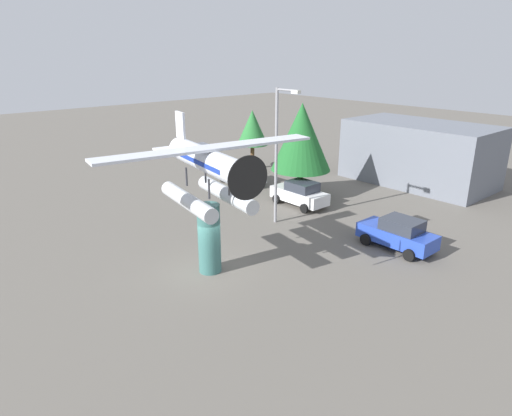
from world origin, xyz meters
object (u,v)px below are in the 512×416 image
at_px(floatplane_monument, 208,171).
at_px(storefront_building, 419,153).
at_px(display_pedestal, 209,238).
at_px(tree_west, 252,128).
at_px(car_mid_white, 300,193).
at_px(tree_east, 302,137).
at_px(car_far_blue, 398,233).
at_px(streetlight_primary, 278,148).
at_px(car_near_silver, 242,173).

relative_size(floatplane_monument, storefront_building, 0.92).
distance_m(display_pedestal, tree_west, 20.41).
xyz_separation_m(floatplane_monument, tree_west, (-14.06, 14.81, -1.37)).
height_order(floatplane_monument, storefront_building, floatplane_monument).
distance_m(car_mid_white, tree_east, 4.13).
bearing_deg(floatplane_monument, storefront_building, 103.92).
relative_size(car_far_blue, storefront_building, 0.37).
relative_size(storefront_building, tree_west, 2.12).
bearing_deg(storefront_building, tree_east, -110.44).
distance_m(car_mid_white, streetlight_primary, 5.44).
xyz_separation_m(car_mid_white, storefront_building, (2.26, 11.46, 1.55)).
relative_size(tree_west, tree_east, 0.78).
bearing_deg(streetlight_primary, floatplane_monument, -69.13).
height_order(car_mid_white, tree_east, tree_east).
relative_size(streetlight_primary, storefront_building, 0.73).
bearing_deg(streetlight_primary, storefront_building, 86.72).
height_order(car_near_silver, car_mid_white, same).
distance_m(car_near_silver, storefront_building, 14.36).
distance_m(display_pedestal, floatplane_monument, 3.40).
distance_m(car_near_silver, car_far_blue, 15.49).
bearing_deg(tree_east, car_near_silver, -169.06).
bearing_deg(tree_west, car_mid_white, -23.05).
distance_m(display_pedestal, tree_east, 13.49).
bearing_deg(car_mid_white, car_near_silver, -3.91).
distance_m(floatplane_monument, car_mid_white, 12.10).
xyz_separation_m(display_pedestal, streetlight_primary, (-2.56, 7.03, 3.05)).
xyz_separation_m(floatplane_monument, car_mid_white, (-4.09, 10.56, -4.24)).
height_order(floatplane_monument, car_mid_white, floatplane_monument).
bearing_deg(car_mid_white, streetlight_primary, 111.79).
bearing_deg(floatplane_monument, tree_west, 142.69).
height_order(car_near_silver, car_far_blue, same).
bearing_deg(storefront_building, car_far_blue, -63.77).
height_order(floatplane_monument, tree_west, floatplane_monument).
height_order(tree_west, tree_east, tree_east).
height_order(floatplane_monument, car_far_blue, floatplane_monument).
xyz_separation_m(car_mid_white, streetlight_primary, (1.41, -3.52, 3.90)).
distance_m(car_far_blue, tree_east, 10.96).
xyz_separation_m(floatplane_monument, tree_east, (-5.53, 12.08, -0.68)).
distance_m(streetlight_primary, tree_east, 5.79).
bearing_deg(floatplane_monument, streetlight_primary, 120.04).
relative_size(car_near_silver, car_far_blue, 1.00).
xyz_separation_m(car_mid_white, tree_east, (-1.44, 1.51, 3.56)).
xyz_separation_m(streetlight_primary, storefront_building, (0.86, 14.97, -2.35)).
height_order(floatplane_monument, car_near_silver, floatplane_monument).
distance_m(floatplane_monument, tree_west, 20.46).
height_order(streetlight_primary, tree_east, streetlight_primary).
xyz_separation_m(display_pedestal, car_mid_white, (-3.96, 10.54, -0.85)).
bearing_deg(car_mid_white, floatplane_monument, 111.18).
bearing_deg(car_mid_white, car_far_blue, 171.50).
bearing_deg(car_near_silver, tree_west, -50.46).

